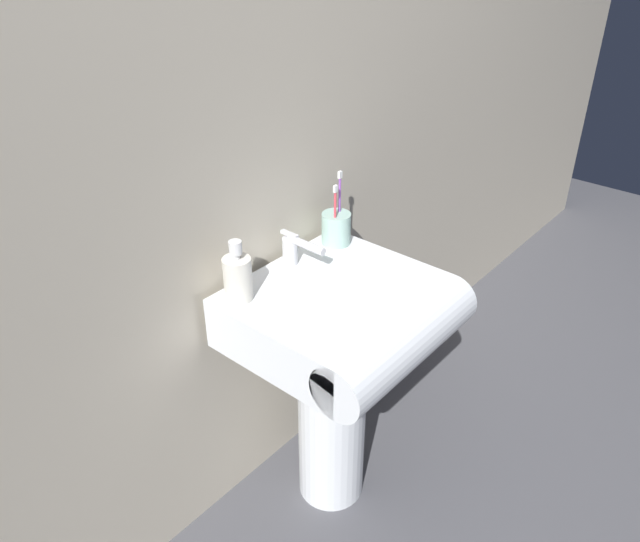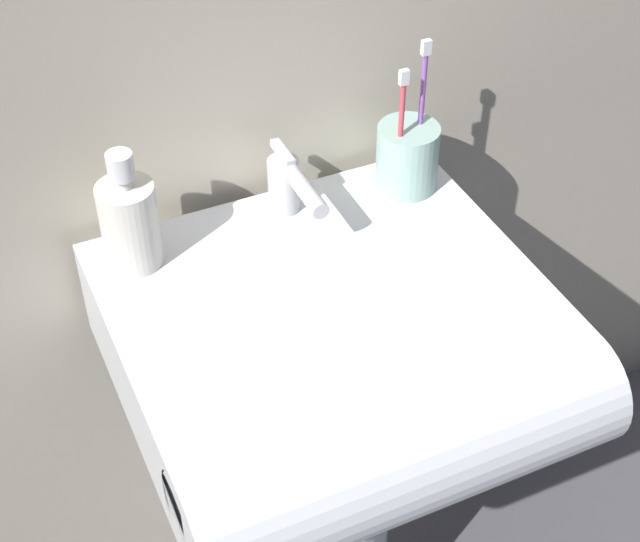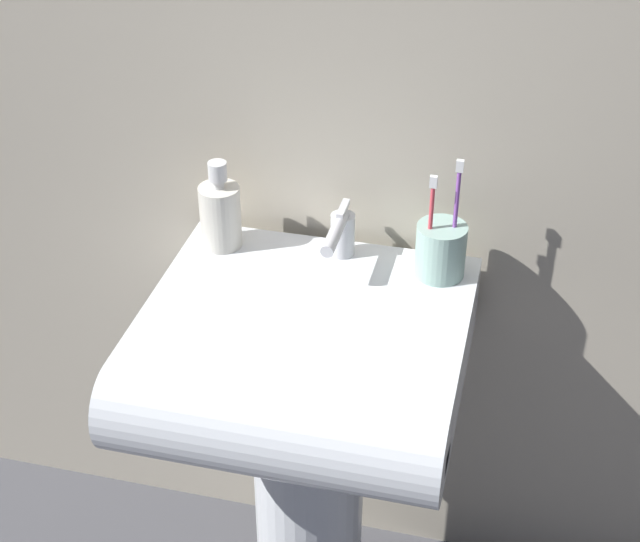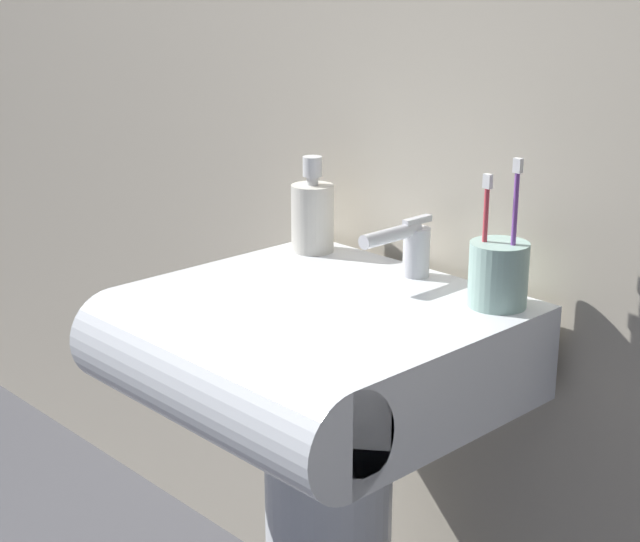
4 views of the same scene
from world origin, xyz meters
TOP-DOWN VIEW (x-y plane):
  - sink_basin at (0.00, -0.05)m, footprint 0.51×0.49m
  - faucet at (0.02, 0.15)m, footprint 0.04×0.15m
  - toothbrush_cup at (0.19, 0.15)m, footprint 0.08×0.08m
  - soap_bottle at (-0.19, 0.15)m, footprint 0.07×0.07m

SIDE VIEW (x-z plane):
  - sink_basin at x=0.00m, z-range 0.61..0.75m
  - toothbrush_cup at x=0.19m, z-range 0.69..0.91m
  - faucet at x=0.02m, z-range 0.75..0.85m
  - soap_bottle at x=-0.19m, z-range 0.73..0.89m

